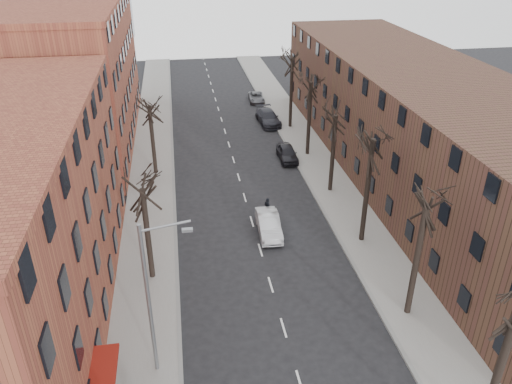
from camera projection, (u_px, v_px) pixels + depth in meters
name	position (u px, v px, depth m)	size (l,w,h in m)	color
sidewalk_left	(152.00, 169.00, 47.85)	(4.00, 90.00, 0.15)	gray
sidewalk_right	(314.00, 158.00, 50.13)	(4.00, 90.00, 0.15)	gray
building_left_far	(68.00, 76.00, 51.30)	(12.00, 28.00, 14.00)	brown
building_right	(418.00, 124.00, 44.59)	(12.00, 50.00, 10.00)	#472E21
tree_right_b	(407.00, 313.00, 30.07)	(5.20, 5.20, 10.80)	black
tree_right_c	(361.00, 241.00, 37.04)	(5.20, 5.20, 11.60)	black
tree_right_d	(330.00, 191.00, 44.01)	(5.20, 5.20, 10.00)	black
tree_right_e	(307.00, 155.00, 50.97)	(5.20, 5.20, 10.80)	black
tree_right_f	(290.00, 127.00, 57.94)	(5.20, 5.20, 11.60)	black
tree_left_a	(153.00, 278.00, 33.14)	(5.20, 5.20, 9.50)	black
tree_left_b	(156.00, 174.00, 47.07)	(5.20, 5.20, 9.50)	black
streetlight	(152.00, 295.00, 23.89)	(2.45, 0.22, 9.03)	slate
silver_sedan	(269.00, 225.00, 37.61)	(1.59, 4.55, 1.50)	#ABAEB3
parked_car_near	(287.00, 153.00, 49.56)	(1.72, 4.28, 1.46)	black
parked_car_mid	(268.00, 117.00, 58.61)	(2.21, 5.44, 1.58)	#21222A
parked_car_far	(256.00, 97.00, 66.25)	(1.92, 4.17, 1.16)	#5B5C62
pedestrian_crossing	(267.00, 207.00, 39.89)	(0.92, 0.38, 1.57)	black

